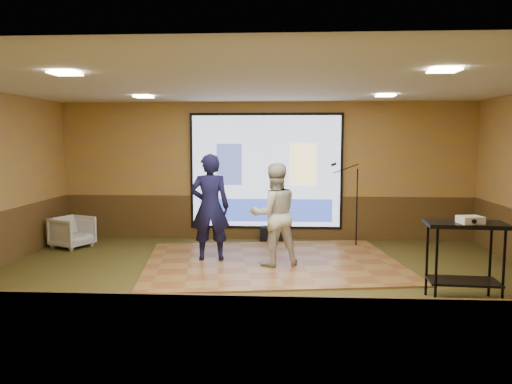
# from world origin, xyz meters

# --- Properties ---
(ground) EXTENTS (9.00, 9.00, 0.00)m
(ground) POSITION_xyz_m (0.00, 0.00, 0.00)
(ground) COLOR #363D1C
(ground) RESTS_ON ground
(room_shell) EXTENTS (9.04, 7.04, 3.02)m
(room_shell) POSITION_xyz_m (0.00, 0.00, 2.09)
(room_shell) COLOR #A88046
(room_shell) RESTS_ON ground
(wainscot_back) EXTENTS (9.00, 0.04, 0.95)m
(wainscot_back) POSITION_xyz_m (0.00, 3.48, 0.47)
(wainscot_back) COLOR #54381C
(wainscot_back) RESTS_ON ground
(wainscot_front) EXTENTS (9.00, 0.04, 0.95)m
(wainscot_front) POSITION_xyz_m (0.00, -3.48, 0.47)
(wainscot_front) COLOR #54381C
(wainscot_front) RESTS_ON ground
(projector_screen) EXTENTS (3.32, 0.06, 2.52)m
(projector_screen) POSITION_xyz_m (0.00, 3.44, 1.47)
(projector_screen) COLOR black
(projector_screen) RESTS_ON room_shell
(downlight_nw) EXTENTS (0.32, 0.32, 0.02)m
(downlight_nw) POSITION_xyz_m (-2.20, 1.80, 2.97)
(downlight_nw) COLOR beige
(downlight_nw) RESTS_ON room_shell
(downlight_ne) EXTENTS (0.32, 0.32, 0.02)m
(downlight_ne) POSITION_xyz_m (2.20, 1.80, 2.97)
(downlight_ne) COLOR beige
(downlight_ne) RESTS_ON room_shell
(downlight_sw) EXTENTS (0.32, 0.32, 0.02)m
(downlight_sw) POSITION_xyz_m (-2.20, -1.50, 2.97)
(downlight_sw) COLOR beige
(downlight_sw) RESTS_ON room_shell
(downlight_se) EXTENTS (0.32, 0.32, 0.02)m
(downlight_se) POSITION_xyz_m (2.20, -1.50, 2.97)
(downlight_se) COLOR beige
(downlight_se) RESTS_ON room_shell
(dance_floor) EXTENTS (4.88, 3.99, 0.03)m
(dance_floor) POSITION_xyz_m (0.20, 1.33, 0.02)
(dance_floor) COLOR olive
(dance_floor) RESTS_ON ground
(player_left) EXTENTS (0.74, 0.52, 1.91)m
(player_left) POSITION_xyz_m (-0.93, 1.40, 0.99)
(player_left) COLOR #12123A
(player_left) RESTS_ON dance_floor
(player_right) EXTENTS (1.02, 0.90, 1.76)m
(player_right) POSITION_xyz_m (0.23, 1.09, 0.91)
(player_right) COLOR beige
(player_right) RESTS_ON dance_floor
(av_table) EXTENTS (1.03, 0.54, 1.09)m
(av_table) POSITION_xyz_m (2.84, -0.60, 0.78)
(av_table) COLOR black
(av_table) RESTS_ON ground
(projector) EXTENTS (0.33, 0.29, 0.10)m
(projector) POSITION_xyz_m (2.86, -0.69, 1.13)
(projector) COLOR white
(projector) RESTS_ON av_table
(mic_stand) EXTENTS (0.68, 0.28, 1.73)m
(mic_stand) POSITION_xyz_m (1.82, 2.78, 0.49)
(mic_stand) COLOR black
(mic_stand) RESTS_ON ground
(banquet_chair) EXTENTS (0.92, 0.91, 0.64)m
(banquet_chair) POSITION_xyz_m (-3.90, 2.38, 0.32)
(banquet_chair) COLOR gray
(banquet_chair) RESTS_ON ground
(duffel_bag) EXTENTS (0.55, 0.41, 0.31)m
(duffel_bag) POSITION_xyz_m (0.16, 3.25, 0.16)
(duffel_bag) COLOR black
(duffel_bag) RESTS_ON ground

